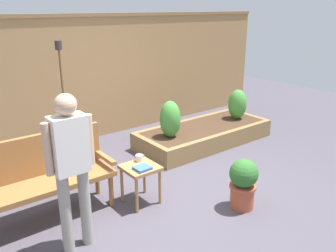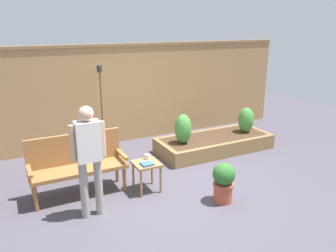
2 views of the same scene
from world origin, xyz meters
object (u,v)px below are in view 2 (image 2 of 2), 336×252
object	(u,v)px
shrub_near_bench	(183,129)
person_by_bench	(89,152)
garden_bench	(77,160)
potted_boxwood	(224,181)
book_on_table	(147,164)
side_table	(147,167)
tiki_torch	(101,95)
shrub_far_corner	(246,120)
cup_on_table	(147,156)

from	to	relation	value
shrub_near_bench	person_by_bench	world-z (taller)	person_by_bench
garden_bench	potted_boxwood	size ratio (longest dim) A/B	2.36
book_on_table	potted_boxwood	world-z (taller)	potted_boxwood
side_table	person_by_bench	xyz separation A→B (m)	(-0.95, -0.31, 0.54)
shrub_near_bench	garden_bench	bearing A→B (deg)	-166.73
tiki_torch	side_table	bearing A→B (deg)	-84.78
side_table	tiki_torch	distance (m)	1.98
potted_boxwood	shrub_far_corner	distance (m)	2.58
tiki_torch	person_by_bench	distance (m)	2.27
person_by_bench	garden_bench	bearing A→B (deg)	92.15
garden_bench	shrub_far_corner	bearing A→B (deg)	7.81
shrub_far_corner	tiki_torch	bearing A→B (deg)	163.64
book_on_table	tiki_torch	xyz separation A→B (m)	(-0.14, 1.88, 0.73)
book_on_table	potted_boxwood	distance (m)	1.18
cup_on_table	potted_boxwood	bearing A→B (deg)	-49.92
book_on_table	side_table	bearing A→B (deg)	69.20
shrub_near_bench	cup_on_table	bearing A→B (deg)	-143.93
book_on_table	person_by_bench	xyz separation A→B (m)	(-0.92, -0.23, 0.44)
side_table	cup_on_table	size ratio (longest dim) A/B	3.89
shrub_near_bench	person_by_bench	distance (m)	2.50
cup_on_table	side_table	bearing A→B (deg)	-119.31
book_on_table	cup_on_table	bearing A→B (deg)	62.55
shrub_near_bench	shrub_far_corner	world-z (taller)	shrub_near_bench
garden_bench	person_by_bench	world-z (taller)	person_by_bench
shrub_near_bench	tiki_torch	bearing A→B (deg)	147.68
garden_bench	tiki_torch	world-z (taller)	tiki_torch
garden_bench	book_on_table	world-z (taller)	garden_bench
cup_on_table	person_by_bench	distance (m)	1.19
garden_bench	tiki_torch	distance (m)	1.73
tiki_torch	shrub_near_bench	bearing A→B (deg)	-32.32
potted_boxwood	tiki_torch	xyz separation A→B (m)	(-1.04, 2.62, 0.90)
book_on_table	shrub_near_bench	size ratio (longest dim) A/B	0.31
book_on_table	shrub_far_corner	size ratio (longest dim) A/B	0.33
cup_on_table	book_on_table	xyz separation A→B (m)	(-0.10, -0.21, -0.03)
cup_on_table	person_by_bench	size ratio (longest dim) A/B	0.08
potted_boxwood	person_by_bench	world-z (taller)	person_by_bench
book_on_table	person_by_bench	bearing A→B (deg)	-168.33
garden_bench	shrub_near_bench	distance (m)	2.23
garden_bench	tiki_torch	bearing A→B (deg)	59.10
shrub_near_bench	person_by_bench	size ratio (longest dim) A/B	0.37
cup_on_table	potted_boxwood	size ratio (longest dim) A/B	0.20
shrub_far_corner	person_by_bench	xyz separation A→B (m)	(-3.70, -1.25, 0.36)
potted_boxwood	person_by_bench	bearing A→B (deg)	164.25
shrub_near_bench	book_on_table	bearing A→B (deg)	-139.87
cup_on_table	shrub_near_bench	bearing A→B (deg)	36.07
book_on_table	shrub_far_corner	bearing A→B (deg)	18.04
side_table	shrub_near_bench	world-z (taller)	shrub_near_bench
book_on_table	tiki_torch	size ratio (longest dim) A/B	0.10
garden_bench	book_on_table	distance (m)	1.08
shrub_far_corner	person_by_bench	bearing A→B (deg)	-161.29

